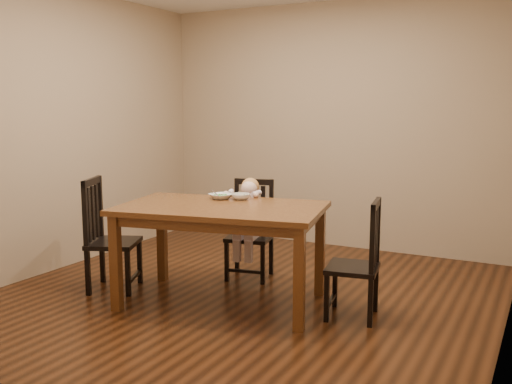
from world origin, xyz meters
The scene contains 9 objects.
room centered at (0.00, 0.00, 1.35)m, with size 4.01×4.01×2.71m.
dining_table centered at (-0.08, -0.23, 0.71)m, with size 1.75×1.25×0.80m.
chair_child centered at (-0.21, 0.50, 0.43)m, with size 0.46×0.45×0.90m.
chair_left centered at (-1.13, -0.39, 0.46)m, with size 0.53×0.54×0.97m.
chair_right centered at (0.99, -0.04, 0.43)m, with size 0.43×0.44×0.90m.
toddler centered at (-0.20, 0.46, 0.56)m, with size 0.29×0.36×0.49m, color beige, non-canonical shape.
bowl_peas centered at (-0.25, 0.03, 0.82)m, with size 0.19×0.19×0.05m, color silver.
bowl_veg centered at (-0.09, 0.09, 0.82)m, with size 0.16×0.16×0.05m, color silver.
fork centered at (-0.28, 0.01, 0.84)m, with size 0.11×0.07×0.05m.
Camera 1 is at (2.24, -4.03, 1.59)m, focal length 40.00 mm.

